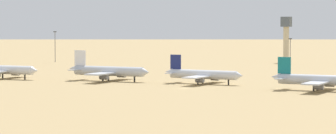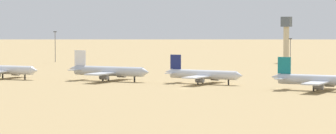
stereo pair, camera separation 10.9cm
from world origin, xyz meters
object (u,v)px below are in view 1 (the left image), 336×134
Objects in this scene: light_pole_mid at (55,45)px; light_pole_east at (290,50)px; parked_jet_navy_2 at (2,70)px; parked_jet_teal_5 at (318,80)px; parked_jet_white_3 at (108,71)px; control_tower at (286,35)px; parked_jet_navy_4 at (203,75)px.

light_pole_east is (129.74, 24.16, -1.65)m from light_pole_mid.
parked_jet_navy_2 reaches higher than parked_jet_teal_5.
parked_jet_white_3 is (44.48, 8.15, 0.16)m from parked_jet_navy_2.
light_pole_east is (11.83, -31.24, -7.18)m from control_tower.
parked_jet_white_3 is 2.50× the size of light_pole_east.
parked_jet_white_3 is at bearing -103.26° from light_pole_east.
light_pole_east is (-53.13, 144.00, 4.63)m from parked_jet_teal_5.
parked_jet_navy_2 is 1.06× the size of parked_jet_navy_4.
parked_jet_white_3 is at bearing 8.71° from parked_jet_navy_2.
light_pole_mid is at bearing -169.45° from light_pole_east.
parked_jet_navy_4 is 0.96× the size of parked_jet_teal_5.
parked_jet_navy_2 is 1.33× the size of control_tower.
parked_jet_navy_4 is 174.73m from light_pole_mid.
light_pole_mid is at bearing 112.32° from parked_jet_navy_2.
light_pole_east reaches higher than parked_jet_navy_4.
control_tower reaches higher than parked_jet_white_3.
parked_jet_white_3 is 168.56m from control_tower.
parked_jet_navy_2 is at bearing -66.00° from light_pole_mid.
light_pole_mid is at bearing 131.03° from parked_jet_white_3.
control_tower is (64.62, 175.10, 11.75)m from parked_jet_navy_2.
light_pole_east is at bearing 60.34° from parked_jet_navy_2.
light_pole_mid is (-182.86, 119.84, 6.28)m from parked_jet_teal_5.
control_tower is at bearing 111.69° from parked_jet_teal_5.
control_tower reaches higher than parked_jet_navy_4.
parked_jet_white_3 is at bearing 175.79° from parked_jet_teal_5.
control_tower is at bearing 25.17° from light_pole_mid.
control_tower is 34.17m from light_pole_east.
parked_jet_navy_4 is 2.27× the size of light_pole_east.
light_pole_east reaches higher than parked_jet_teal_5.
parked_jet_navy_2 is at bearing -169.81° from parked_jet_white_3.
parked_jet_navy_4 is at bearing -83.55° from control_tower.
parked_jet_teal_5 is at bearing -69.66° from control_tower.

